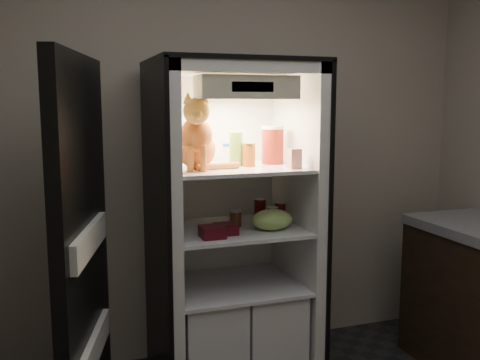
% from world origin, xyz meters
% --- Properties ---
extents(room_shell, '(3.60, 3.60, 3.60)m').
position_xyz_m(room_shell, '(0.00, 0.00, 1.62)').
color(room_shell, white).
rests_on(room_shell, floor).
extents(refrigerator, '(0.90, 0.72, 1.88)m').
position_xyz_m(refrigerator, '(0.00, 1.38, 0.79)').
color(refrigerator, white).
rests_on(refrigerator, floor).
extents(fridge_door, '(0.28, 0.86, 1.85)m').
position_xyz_m(fridge_door, '(-0.84, 0.92, 0.91)').
color(fridge_door, black).
rests_on(fridge_door, floor).
extents(tabby_cat, '(0.34, 0.41, 0.41)m').
position_xyz_m(tabby_cat, '(-0.23, 1.27, 1.44)').
color(tabby_cat, '#C24F18').
rests_on(tabby_cat, refrigerator).
extents(parmesan_shaker, '(0.07, 0.07, 0.19)m').
position_xyz_m(parmesan_shaker, '(0.02, 1.34, 1.39)').
color(parmesan_shaker, '#227E22').
rests_on(parmesan_shaker, refrigerator).
extents(mayo_tub, '(0.08, 0.08, 0.12)m').
position_xyz_m(mayo_tub, '(0.03, 1.48, 1.35)').
color(mayo_tub, white).
rests_on(mayo_tub, refrigerator).
extents(salsa_jar, '(0.07, 0.07, 0.13)m').
position_xyz_m(salsa_jar, '(0.08, 1.29, 1.35)').
color(salsa_jar, maroon).
rests_on(salsa_jar, refrigerator).
extents(pepper_jar, '(0.13, 0.13, 0.22)m').
position_xyz_m(pepper_jar, '(0.25, 1.37, 1.40)').
color(pepper_jar, '#A22615').
rests_on(pepper_jar, refrigerator).
extents(cream_carton, '(0.06, 0.06, 0.11)m').
position_xyz_m(cream_carton, '(0.28, 1.12, 1.34)').
color(cream_carton, silver).
rests_on(cream_carton, refrigerator).
extents(soda_can_a, '(0.07, 0.07, 0.13)m').
position_xyz_m(soda_can_a, '(0.21, 1.45, 1.01)').
color(soda_can_a, black).
rests_on(soda_can_a, refrigerator).
extents(soda_can_b, '(0.07, 0.07, 0.12)m').
position_xyz_m(soda_can_b, '(0.30, 1.35, 1.00)').
color(soda_can_b, black).
rests_on(soda_can_b, refrigerator).
extents(soda_can_c, '(0.06, 0.06, 0.12)m').
position_xyz_m(soda_can_c, '(0.21, 1.25, 1.00)').
color(soda_can_c, black).
rests_on(soda_can_c, refrigerator).
extents(condiment_jar, '(0.07, 0.07, 0.10)m').
position_xyz_m(condiment_jar, '(0.02, 1.34, 0.99)').
color(condiment_jar, '#5D2F1A').
rests_on(condiment_jar, refrigerator).
extents(grape_bag, '(0.23, 0.17, 0.12)m').
position_xyz_m(grape_bag, '(0.18, 1.20, 1.00)').
color(grape_bag, '#89C15A').
rests_on(grape_bag, refrigerator).
extents(berry_box_left, '(0.12, 0.12, 0.06)m').
position_xyz_m(berry_box_left, '(-0.18, 1.14, 0.97)').
color(berry_box_left, '#530D15').
rests_on(berry_box_left, refrigerator).
extents(berry_box_right, '(0.11, 0.11, 0.06)m').
position_xyz_m(berry_box_right, '(-0.09, 1.19, 0.97)').
color(berry_box_right, '#530D15').
rests_on(berry_box_right, refrigerator).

